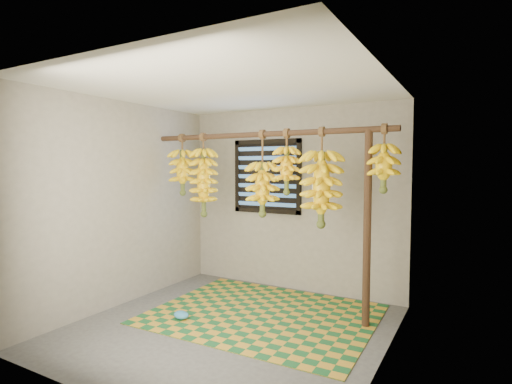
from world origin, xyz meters
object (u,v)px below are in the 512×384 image
Objects in this scene: banana_bunch_c at (262,189)px; banana_bunch_f at (384,168)px; support_post at (367,230)px; plastic_bag at (181,315)px; banana_bunch_d at (287,170)px; banana_bunch_a at (183,172)px; banana_bunch_b at (204,182)px; woven_mat at (263,314)px; banana_bunch_e at (321,189)px.

banana_bunch_f is at bearing 0.00° from banana_bunch_c.
banana_bunch_f reaches higher than support_post.
plastic_bag is 0.27× the size of banana_bunch_d.
banana_bunch_b is at bearing 0.00° from banana_bunch_a.
banana_bunch_c is (0.57, 0.78, 1.33)m from plastic_bag.
banana_bunch_d is (0.18, 0.22, 1.59)m from woven_mat.
banana_bunch_c is 1.48× the size of banana_bunch_f.
banana_bunch_c is (0.83, -0.00, -0.06)m from banana_bunch_b.
support_post is 2.04× the size of banana_bunch_c.
woven_mat is 0.89m from plastic_bag.
banana_bunch_f is (2.52, 0.00, 0.06)m from banana_bunch_a.
banana_bunch_b is 1.15m from banana_bunch_d.
banana_bunch_b is 0.84m from banana_bunch_c.
banana_bunch_d is 1.09× the size of banana_bunch_f.
banana_bunch_c is at bearing -180.00° from banana_bunch_f.
woven_mat is (-1.07, -0.22, -0.99)m from support_post.
support_post is 2.15m from plastic_bag.
banana_bunch_c is at bearing 120.04° from woven_mat.
banana_bunch_b is at bearing 109.01° from plastic_bag.
banana_bunch_e is at bearing -180.00° from banana_bunch_f.
banana_bunch_e reaches higher than plastic_bag.
banana_bunch_b is at bearing 180.00° from banana_bunch_e.
banana_bunch_a is 1.89m from banana_bunch_e.
banana_bunch_e is at bearing 20.46° from woven_mat.
banana_bunch_b is at bearing 180.00° from support_post.
banana_bunch_e is (-0.49, -0.00, 0.40)m from support_post.
plastic_bag is at bearing -138.28° from banana_bunch_d.
banana_bunch_e is (1.28, 0.78, 1.35)m from plastic_bag.
banana_bunch_b is at bearing 180.00° from banana_bunch_d.
support_post is 2.58× the size of banana_bunch_a.
banana_bunch_a is at bearing 180.00° from banana_bunch_e.
banana_bunch_a is 1.16× the size of banana_bunch_f.
banana_bunch_b and banana_bunch_c have the same top height.
banana_bunch_d is at bearing 50.71° from woven_mat.
banana_bunch_c is (1.17, -0.00, -0.19)m from banana_bunch_a.
support_post is 1.94× the size of banana_bunch_b.
banana_bunch_d and banana_bunch_e have the same top height.
plastic_bag is (-1.77, -0.78, -0.95)m from support_post.
woven_mat is at bearing -59.96° from banana_bunch_c.
banana_bunch_a is 2.52m from banana_bunch_f.
banana_bunch_f is (1.35, 0.00, 0.24)m from banana_bunch_c.
banana_bunch_d is at bearing 180.00° from support_post.
banana_bunch_a is at bearing 180.00° from support_post.
banana_bunch_a is 1.47m from banana_bunch_d.
banana_bunch_d reaches higher than support_post.
banana_bunch_d is 1.05m from banana_bunch_f.
support_post is at bearing 0.00° from banana_bunch_a.
banana_bunch_e is 0.68m from banana_bunch_f.
banana_bunch_c reaches higher than support_post.
banana_bunch_b and banana_bunch_d have the same top height.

